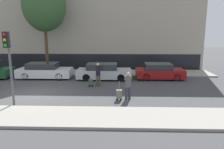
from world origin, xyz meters
The scene contains 13 objects.
ground_plane centered at (0.00, 0.00, 0.00)m, with size 80.00×80.00×0.00m, color #424244.
sidewalk_near centered at (0.00, -3.75, 0.06)m, with size 28.00×2.50×0.12m.
sidewalk_far centered at (0.00, 7.00, 0.06)m, with size 28.00×3.00×0.12m.
building_facade centered at (0.00, 10.62, 4.91)m, with size 28.00×2.90×9.84m.
parked_car_1 centered at (-0.90, 4.72, 0.63)m, with size 4.51×1.79×1.32m.
parked_car_2 centered at (4.14, 4.49, 0.63)m, with size 4.45×1.79×1.32m.
parked_car_3 centered at (8.77, 4.74, 0.62)m, with size 3.93×1.82×1.31m.
pedestrian_left centered at (3.89, 2.20, 0.97)m, with size 0.34×0.34×1.71m.
trolley_left centered at (3.37, 2.04, 0.33)m, with size 0.34×0.29×1.08m.
pedestrian_right centered at (5.94, -0.87, 0.93)m, with size 0.34×0.34×1.64m.
trolley_right centered at (5.42, -1.05, 0.37)m, with size 0.34×0.29×1.16m.
traffic_light centered at (-0.24, -2.36, 2.81)m, with size 0.28×0.47×3.95m.
bare_tree_near_crossing centered at (-1.42, 7.12, 6.24)m, with size 3.91×3.91×8.53m.
Camera 1 is at (5.41, -13.27, 4.02)m, focal length 35.00 mm.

